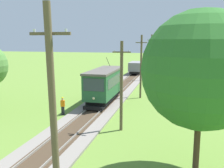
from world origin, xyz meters
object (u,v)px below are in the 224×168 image
object	(u,v)px
utility_pole_foreground	(54,125)
gravel_pile	(162,73)
utility_pole_far	(151,57)
utility_pole_near_tram	(121,85)
utility_pole_mid	(141,66)
tree_left_near	(201,70)
freight_car	(136,67)
red_tram	(105,84)
track_worker	(63,105)

from	to	relation	value
utility_pole_foreground	gravel_pile	world-z (taller)	utility_pole_foreground
utility_pole_far	utility_pole_near_tram	bearing A→B (deg)	-90.00
utility_pole_mid	tree_left_near	bearing A→B (deg)	-73.50
freight_car	utility_pole_foreground	xyz separation A→B (m)	(3.58, -43.40, 2.66)
utility_pole_near_tram	tree_left_near	size ratio (longest dim) A/B	0.81
utility_pole_foreground	red_tram	bearing A→B (deg)	100.44
freight_car	utility_pole_mid	distance (m)	20.75
freight_car	utility_pole_far	size ratio (longest dim) A/B	0.65
utility_pole_near_tram	tree_left_near	distance (m)	8.02
utility_pole_far	red_tram	bearing A→B (deg)	-101.66
red_tram	utility_pole_far	xyz separation A→B (m)	(3.58, 17.33, 1.88)
utility_pole_foreground	tree_left_near	distance (m)	7.74
utility_pole_near_tram	tree_left_near	bearing A→B (deg)	-48.08
track_worker	utility_pole_foreground	bearing A→B (deg)	9.02
utility_pole_near_tram	utility_pole_far	distance (m)	25.39
red_tram	track_worker	distance (m)	6.19
utility_pole_mid	track_worker	distance (m)	11.44
red_tram	gravel_pile	xyz separation A→B (m)	(5.22, 24.00, -1.72)
utility_pole_far	track_worker	size ratio (longest dim) A/B	4.45
red_tram	utility_pole_far	size ratio (longest dim) A/B	1.07
utility_pole_foreground	utility_pole_mid	xyz separation A→B (m)	(0.00, 23.09, -0.30)
utility_pole_near_tram	utility_pole_mid	distance (m)	11.74
freight_car	red_tram	bearing A→B (deg)	-89.99
utility_pole_foreground	utility_pole_near_tram	size ratio (longest dim) A/B	1.18
red_tram	tree_left_near	size ratio (longest dim) A/B	1.00
utility_pole_foreground	utility_pole_mid	size ratio (longest dim) A/B	1.08
utility_pole_mid	tree_left_near	world-z (taller)	tree_left_near
track_worker	utility_pole_near_tram	bearing A→B (deg)	52.53
utility_pole_foreground	utility_pole_far	xyz separation A→B (m)	(0.00, 36.73, -0.15)
red_tram	gravel_pile	size ratio (longest dim) A/B	3.61
red_tram	utility_pole_near_tram	size ratio (longest dim) A/B	1.22
utility_pole_mid	gravel_pile	distance (m)	20.67
utility_pole_foreground	gravel_pile	xyz separation A→B (m)	(1.64, 43.41, -3.74)
gravel_pile	utility_pole_near_tram	bearing A→B (deg)	-92.93
utility_pole_foreground	tree_left_near	xyz separation A→B (m)	(5.19, 5.57, 1.37)
red_tram	utility_pole_foreground	distance (m)	19.84
utility_pole_near_tram	utility_pole_mid	world-z (taller)	utility_pole_mid
utility_pole_foreground	tree_left_near	size ratio (longest dim) A/B	0.96
tree_left_near	gravel_pile	bearing A→B (deg)	95.36
red_tram	freight_car	xyz separation A→B (m)	(-0.00, 23.99, -0.64)
red_tram	gravel_pile	bearing A→B (deg)	77.73
utility_pole_near_tram	gravel_pile	world-z (taller)	utility_pole_near_tram
red_tram	utility_pole_near_tram	bearing A→B (deg)	-66.06
tree_left_near	freight_car	bearing A→B (deg)	103.05
red_tram	utility_pole_near_tram	distance (m)	8.92
utility_pole_far	freight_car	bearing A→B (deg)	118.25
utility_pole_far	track_worker	bearing A→B (deg)	-105.13
utility_pole_near_tram	gravel_pile	bearing A→B (deg)	87.07
freight_car	utility_pole_near_tram	world-z (taller)	utility_pole_near_tram
utility_pole_near_tram	track_worker	bearing A→B (deg)	157.41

